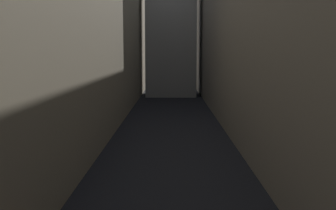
{
  "coord_description": "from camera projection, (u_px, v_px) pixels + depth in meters",
  "views": [
    {
      "loc": [
        0.07,
        11.88,
        7.81
      ],
      "look_at": [
        0.0,
        21.06,
        6.64
      ],
      "focal_mm": 43.42,
      "sensor_mm": 36.0,
      "label": 1
    }
  ],
  "objects": [
    {
      "name": "building_block_right",
      "position": [
        316.0,
        22.0,
        37.34
      ],
      "size": [
        15.84,
        108.0,
        21.35
      ],
      "primitive_type": "cube",
      "color": "#756B5B",
      "rests_on": "ground"
    },
    {
      "name": "building_block_left",
      "position": [
        38.0,
        20.0,
        37.52
      ],
      "size": [
        13.58,
        108.0,
        21.75
      ],
      "primitive_type": "cube",
      "color": "gray",
      "rests_on": "ground"
    },
    {
      "name": "ground_plane",
      "position": [
        170.0,
        140.0,
        36.82
      ],
      "size": [
        264.0,
        264.0,
        0.0
      ],
      "primitive_type": "plane",
      "color": "black"
    }
  ]
}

